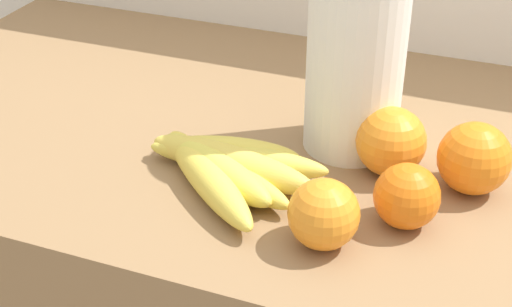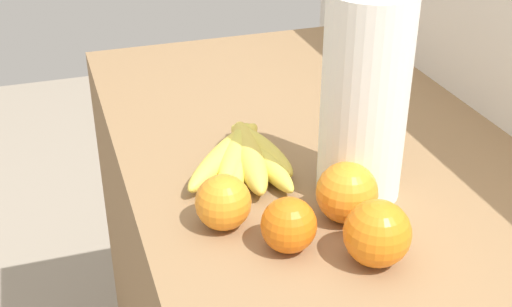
# 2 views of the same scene
# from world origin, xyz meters

# --- Properties ---
(banana_bunch) EXTENTS (0.22, 0.18, 0.04)m
(banana_bunch) POSITION_xyz_m (-0.40, -0.13, 0.90)
(banana_bunch) COLOR #E9D04C
(banana_bunch) RESTS_ON counter
(orange_back_left) EXTENTS (0.07, 0.07, 0.07)m
(orange_back_left) POSITION_xyz_m (-0.19, -0.14, 0.92)
(orange_back_left) COLOR orange
(orange_back_left) RESTS_ON counter
(orange_back_right) EXTENTS (0.07, 0.07, 0.07)m
(orange_back_right) POSITION_xyz_m (-0.26, -0.20, 0.92)
(orange_back_right) COLOR orange
(orange_back_right) RESTS_ON counter
(orange_center) EXTENTS (0.08, 0.08, 0.08)m
(orange_center) POSITION_xyz_m (-0.14, -0.05, 0.92)
(orange_center) COLOR orange
(orange_center) RESTS_ON counter
(orange_right) EXTENTS (0.08, 0.08, 0.08)m
(orange_right) POSITION_xyz_m (-0.23, -0.05, 0.92)
(orange_right) COLOR orange
(orange_right) RESTS_ON counter
(paper_towel_roll) EXTENTS (0.12, 0.12, 0.32)m
(paper_towel_roll) POSITION_xyz_m (-0.29, 0.00, 1.02)
(paper_towel_roll) COLOR white
(paper_towel_roll) RESTS_ON counter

